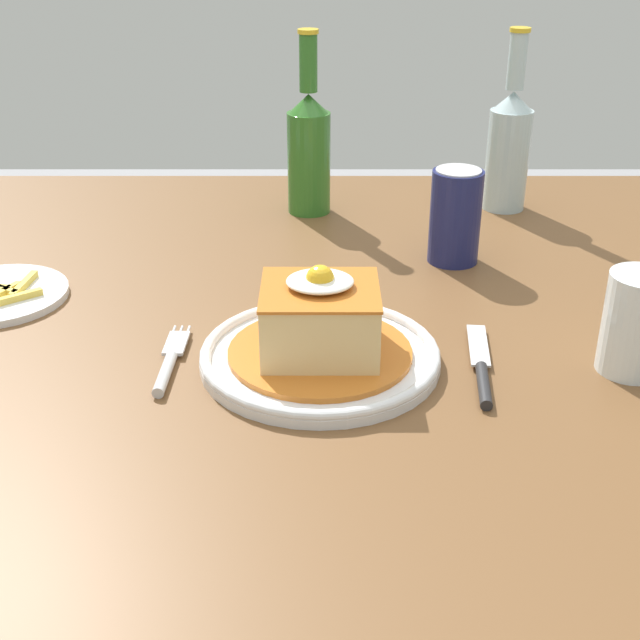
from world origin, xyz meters
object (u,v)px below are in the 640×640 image
beer_bottle_green (307,147)px  knife (481,373)px  soda_can (454,216)px  drinking_glass (635,330)px  main_plate (320,356)px  fork (168,364)px  beer_bottle_clear (507,144)px

beer_bottle_green → knife: bearing=-70.3°
soda_can → drinking_glass: bearing=-63.8°
main_plate → fork: 0.16m
drinking_glass → beer_bottle_green: bearing=124.7°
main_plate → beer_bottle_green: (-0.02, 0.47, 0.09)m
soda_can → fork: bearing=-139.1°
main_plate → beer_bottle_clear: bearing=59.9°
fork → beer_bottle_clear: beer_bottle_clear is taller
soda_can → main_plate: bearing=-122.4°
main_plate → drinking_glass: bearing=-2.2°
fork → beer_bottle_clear: (0.44, 0.50, 0.09)m
knife → soda_can: soda_can is taller
knife → fork: bearing=176.5°
beer_bottle_green → main_plate: bearing=-87.9°
soda_can → beer_bottle_clear: (0.11, 0.21, 0.04)m
beer_bottle_clear → drinking_glass: beer_bottle_clear is taller
beer_bottle_clear → drinking_glass: bearing=-86.1°
soda_can → beer_bottle_clear: size_ratio=0.47×
knife → beer_bottle_clear: size_ratio=0.62×
soda_can → beer_bottle_green: size_ratio=0.47×
beer_bottle_green → beer_bottle_clear: bearing=3.0°
fork → main_plate: bearing=4.2°
main_plate → drinking_glass: 0.32m
main_plate → soda_can: bearing=57.6°
beer_bottle_green → beer_bottle_clear: (0.30, 0.02, 0.00)m
knife → main_plate: bearing=169.2°
beer_bottle_green → drinking_glass: beer_bottle_green is taller
beer_bottle_clear → drinking_glass: size_ratio=2.53×
main_plate → knife: 0.16m
soda_can → knife: bearing=-92.3°
knife → beer_bottle_green: bearing=109.7°
main_plate → fork: main_plate is taller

